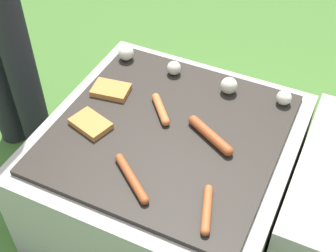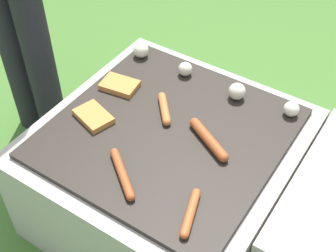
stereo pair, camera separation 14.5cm
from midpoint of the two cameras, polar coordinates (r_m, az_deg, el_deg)
ground_plane at (r=1.78m, az=2.37°, el=-10.09°), size 14.00×14.00×0.00m
grill at (r=1.62m, az=2.58°, el=-5.90°), size 0.78×0.78×0.41m
sausage_front_center at (r=1.33m, az=-2.50°, el=-6.00°), size 0.16×0.13×0.03m
sausage_back_right at (r=1.52m, az=2.28°, el=2.00°), size 0.11×0.12×0.03m
sausage_mid_left at (r=1.43m, az=7.87°, el=-1.77°), size 0.18×0.11×0.03m
sausage_mid_right at (r=1.26m, az=6.13°, el=-10.69°), size 0.07×0.15×0.02m
bread_slice_right at (r=1.62m, az=-3.37°, el=4.88°), size 0.13×0.10×0.02m
bread_slice_left at (r=1.51m, az=-6.37°, el=1.05°), size 0.14×0.12×0.02m
mushroom_row at (r=1.63m, az=7.29°, el=5.82°), size 0.64×0.08×0.06m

